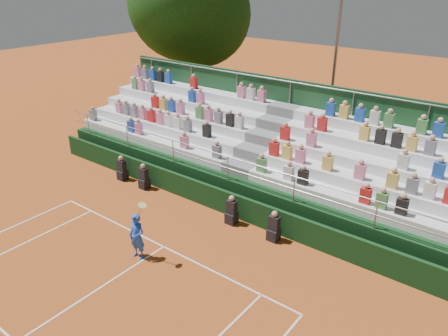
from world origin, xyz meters
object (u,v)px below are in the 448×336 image
Objects in this scene: floodlight_mast at (336,50)px; tennis_player at (137,236)px; tree_east at (186,2)px; tree_west at (199,14)px.

tennis_player is at bearing -92.31° from floodlight_mast.
tree_east reaches higher than tennis_player.
floodlight_mast is at bearing -2.86° from tree_east.
tree_east reaches higher than floodlight_mast.
tennis_player is 18.28m from tree_east.
floodlight_mast is at bearing -6.05° from tree_west.
tennis_player is 18.12m from tree_west.
tennis_player is at bearing -54.01° from tree_east.
tree_west is (-9.48, 14.43, 5.48)m from tennis_player.
tree_west is 0.90× the size of tree_east.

